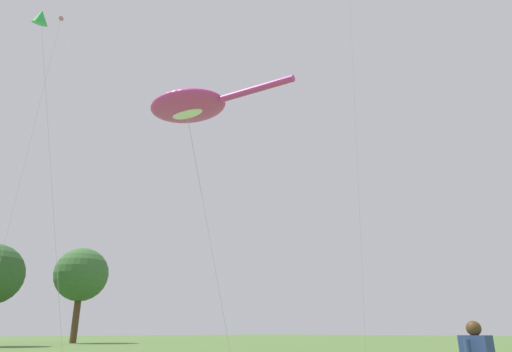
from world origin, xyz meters
TOP-DOWN VIEW (x-y plane):
  - big_show_kite at (1.76, 17.37)m, footprint 4.06×8.20m
  - small_kite_diamond_red at (-3.65, 25.25)m, footprint 3.54×3.18m
  - small_kite_delta_white at (-1.24, 29.77)m, footprint 1.67×0.66m
  - tree_oak_left at (16.06, 59.12)m, footprint 6.90×6.90m

SIDE VIEW (x-z plane):
  - tree_oak_left at x=16.06m, z-range 2.48..14.46m
  - big_show_kite at x=1.76m, z-range 5.89..18.63m
  - small_kite_diamond_red at x=-3.65m, z-range 9.21..28.87m
  - small_kite_delta_white at x=-1.24m, z-range 9.20..32.35m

